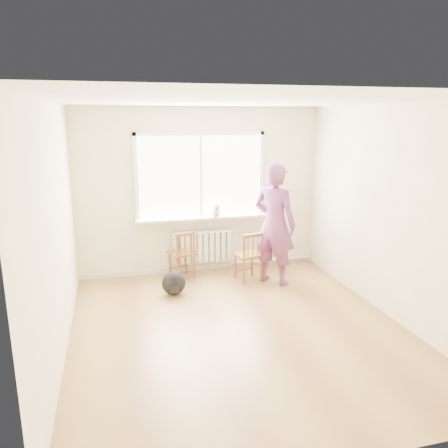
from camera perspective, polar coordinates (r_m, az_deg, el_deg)
floor at (r=5.50m, az=1.95°, el=-13.56°), size 4.50×4.50×0.00m
ceiling at (r=4.90m, az=2.21°, el=15.81°), size 4.50×4.50×0.00m
back_wall at (r=7.17m, az=-3.08°, el=4.29°), size 4.00×0.01×2.70m
window at (r=7.10m, az=-3.07°, el=6.75°), size 2.12×0.05×1.42m
windowsill at (r=7.15m, az=-2.86°, el=0.83°), size 2.15×0.22×0.04m
radiator at (r=7.29m, az=-2.85°, el=-2.90°), size 1.00×0.12×0.55m
heating_pipe at (r=7.76m, az=6.24°, el=-4.70°), size 1.40×0.04×0.04m
baseboard at (r=7.48m, az=-2.93°, el=-5.67°), size 4.00×0.03×0.08m
chair_left at (r=7.00m, az=-5.38°, el=-4.01°), size 0.47×0.46×0.79m
chair_right at (r=6.86m, az=3.36°, el=-4.27°), size 0.46×0.44×0.80m
person at (r=6.71m, az=6.62°, el=-0.03°), size 0.79×0.81×1.88m
cat at (r=7.08m, az=-1.14°, el=1.75°), size 0.18×0.38×0.26m
backpack at (r=6.46m, az=-6.58°, el=-7.68°), size 0.42×0.38×0.35m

